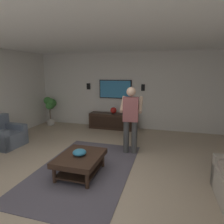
{
  "coord_description": "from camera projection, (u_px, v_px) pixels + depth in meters",
  "views": [
    {
      "loc": [
        -3.24,
        -1.46,
        1.98
      ],
      "look_at": [
        1.06,
        -0.22,
        1.07
      ],
      "focal_mm": 31.44,
      "sensor_mm": 36.0,
      "label": 1
    }
  ],
  "objects": [
    {
      "name": "armchair",
      "position": [
        4.0,
        136.0,
        5.31
      ],
      "size": [
        0.83,
        0.84,
        0.82
      ],
      "rotation": [
        0.0,
        0.0,
        -1.61
      ],
      "color": "slate",
      "rests_on": "ground"
    },
    {
      "name": "potted_plant_tall",
      "position": [
        50.0,
        106.0,
        7.41
      ],
      "size": [
        0.54,
        0.42,
        1.07
      ],
      "color": "#B7B2A8",
      "rests_on": "ground"
    },
    {
      "name": "bowl",
      "position": [
        79.0,
        152.0,
        3.79
      ],
      "size": [
        0.26,
        0.26,
        0.12
      ],
      "primitive_type": "ellipsoid",
      "color": "teal",
      "rests_on": "coffee_table"
    },
    {
      "name": "media_console",
      "position": [
        113.0,
        121.0,
        6.95
      ],
      "size": [
        0.45,
        1.7,
        0.55
      ],
      "rotation": [
        0.0,
        0.0,
        3.14
      ],
      "color": "#332116",
      "rests_on": "ground"
    },
    {
      "name": "person_standing",
      "position": [
        131.0,
        116.0,
        4.73
      ],
      "size": [
        0.56,
        0.57,
        1.64
      ],
      "rotation": [
        0.0,
        0.0,
        0.08
      ],
      "color": "#3F3F3F",
      "rests_on": "ground"
    },
    {
      "name": "tv",
      "position": [
        115.0,
        89.0,
        6.96
      ],
      "size": [
        0.05,
        1.17,
        0.66
      ],
      "rotation": [
        0.0,
        0.0,
        3.14
      ],
      "color": "black"
    },
    {
      "name": "vase_round",
      "position": [
        113.0,
        110.0,
        6.9
      ],
      "size": [
        0.22,
        0.22,
        0.22
      ],
      "primitive_type": "sphere",
      "color": "red",
      "rests_on": "media_console"
    },
    {
      "name": "wall_speaker_left",
      "position": [
        143.0,
        88.0,
        6.69
      ],
      "size": [
        0.06,
        0.12,
        0.22
      ],
      "primitive_type": "cube",
      "color": "black"
    },
    {
      "name": "ceiling_slab",
      "position": [
        82.0,
        28.0,
        3.3
      ],
      "size": [
        7.28,
        6.72,
        0.1
      ],
      "primitive_type": "cube",
      "color": "white"
    },
    {
      "name": "ground_plane",
      "position": [
        86.0,
        175.0,
        3.84
      ],
      "size": [
        8.5,
        8.5,
        0.0
      ],
      "primitive_type": "plane",
      "color": "tan"
    },
    {
      "name": "wall_speaker_right",
      "position": [
        88.0,
        86.0,
        7.23
      ],
      "size": [
        0.06,
        0.12,
        0.22
      ],
      "primitive_type": "cube",
      "color": "black"
    },
    {
      "name": "area_rug",
      "position": [
        85.0,
        169.0,
        4.07
      ],
      "size": [
        3.01,
        1.85,
        0.01
      ],
      "primitive_type": "cube",
      "color": "#514C56",
      "rests_on": "ground"
    },
    {
      "name": "remote_white",
      "position": [
        82.0,
        152.0,
        3.92
      ],
      "size": [
        0.11,
        0.15,
        0.02
      ],
      "primitive_type": "cube",
      "rotation": [
        0.0,
        0.0,
        2.03
      ],
      "color": "white",
      "rests_on": "coffee_table"
    },
    {
      "name": "wall_back_tv",
      "position": [
        126.0,
        91.0,
        6.96
      ],
      "size": [
        0.1,
        6.72,
        2.66
      ],
      "primitive_type": "cube",
      "color": "silver",
      "rests_on": "ground"
    },
    {
      "name": "coffee_table",
      "position": [
        80.0,
        160.0,
        3.82
      ],
      "size": [
        1.0,
        0.8,
        0.4
      ],
      "color": "#332116",
      "rests_on": "ground"
    }
  ]
}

